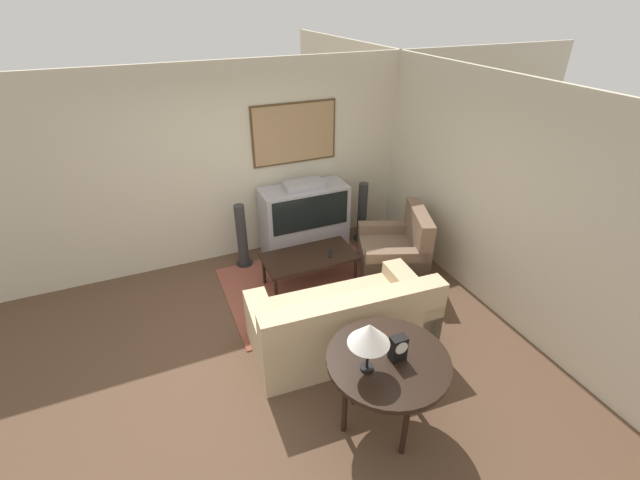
{
  "coord_description": "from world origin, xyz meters",
  "views": [
    {
      "loc": [
        -0.99,
        -3.41,
        3.42
      ],
      "look_at": [
        0.81,
        0.77,
        0.75
      ],
      "focal_mm": 24.0,
      "sensor_mm": 36.0,
      "label": 1
    }
  ],
  "objects_px": {
    "coffee_table": "(309,258)",
    "speaker_tower_right": "(362,213)",
    "armchair": "(395,253)",
    "console_table": "(388,365)",
    "tv": "(304,219)",
    "table_lamp": "(369,334)",
    "mantel_clock": "(398,348)",
    "speaker_tower_left": "(242,238)",
    "couch": "(343,323)"
  },
  "relations": [
    {
      "from": "tv",
      "to": "table_lamp",
      "type": "relative_size",
      "value": 2.65
    },
    {
      "from": "armchair",
      "to": "console_table",
      "type": "bearing_deg",
      "value": -12.96
    },
    {
      "from": "console_table",
      "to": "table_lamp",
      "type": "relative_size",
      "value": 2.22
    },
    {
      "from": "table_lamp",
      "to": "tv",
      "type": "bearing_deg",
      "value": 77.71
    },
    {
      "from": "console_table",
      "to": "speaker_tower_left",
      "type": "relative_size",
      "value": 1.1
    },
    {
      "from": "tv",
      "to": "mantel_clock",
      "type": "xyz_separation_m",
      "value": [
        -0.39,
        -3.09,
        0.38
      ]
    },
    {
      "from": "tv",
      "to": "speaker_tower_right",
      "type": "bearing_deg",
      "value": -1.37
    },
    {
      "from": "armchair",
      "to": "table_lamp",
      "type": "xyz_separation_m",
      "value": [
        -1.59,
        -2.05,
        0.85
      ]
    },
    {
      "from": "coffee_table",
      "to": "speaker_tower_right",
      "type": "xyz_separation_m",
      "value": [
        1.21,
        0.83,
        0.03
      ]
    },
    {
      "from": "console_table",
      "to": "mantel_clock",
      "type": "distance_m",
      "value": 0.2
    },
    {
      "from": "tv",
      "to": "console_table",
      "type": "height_order",
      "value": "tv"
    },
    {
      "from": "coffee_table",
      "to": "console_table",
      "type": "height_order",
      "value": "console_table"
    },
    {
      "from": "console_table",
      "to": "speaker_tower_left",
      "type": "xyz_separation_m",
      "value": [
        -0.49,
        3.04,
        -0.28
      ]
    },
    {
      "from": "mantel_clock",
      "to": "coffee_table",
      "type": "bearing_deg",
      "value": 86.94
    },
    {
      "from": "coffee_table",
      "to": "speaker_tower_left",
      "type": "bearing_deg",
      "value": 129.27
    },
    {
      "from": "armchair",
      "to": "speaker_tower_left",
      "type": "relative_size",
      "value": 1.22
    },
    {
      "from": "armchair",
      "to": "mantel_clock",
      "type": "distance_m",
      "value": 2.5
    },
    {
      "from": "couch",
      "to": "speaker_tower_left",
      "type": "relative_size",
      "value": 2.11
    },
    {
      "from": "coffee_table",
      "to": "speaker_tower_left",
      "type": "distance_m",
      "value": 1.07
    },
    {
      "from": "tv",
      "to": "console_table",
      "type": "relative_size",
      "value": 1.2
    },
    {
      "from": "tv",
      "to": "coffee_table",
      "type": "bearing_deg",
      "value": -107.54
    },
    {
      "from": "armchair",
      "to": "table_lamp",
      "type": "height_order",
      "value": "table_lamp"
    },
    {
      "from": "tv",
      "to": "mantel_clock",
      "type": "relative_size",
      "value": 5.43
    },
    {
      "from": "coffee_table",
      "to": "console_table",
      "type": "bearing_deg",
      "value": -94.72
    },
    {
      "from": "couch",
      "to": "mantel_clock",
      "type": "distance_m",
      "value": 1.2
    },
    {
      "from": "armchair",
      "to": "speaker_tower_right",
      "type": "xyz_separation_m",
      "value": [
        0.03,
        1.01,
        0.14
      ]
    },
    {
      "from": "armchair",
      "to": "mantel_clock",
      "type": "relative_size",
      "value": 5.02
    },
    {
      "from": "tv",
      "to": "speaker_tower_right",
      "type": "xyz_separation_m",
      "value": [
        0.95,
        -0.02,
        -0.08
      ]
    },
    {
      "from": "armchair",
      "to": "console_table",
      "type": "height_order",
      "value": "armchair"
    },
    {
      "from": "table_lamp",
      "to": "speaker_tower_left",
      "type": "relative_size",
      "value": 0.5
    },
    {
      "from": "console_table",
      "to": "table_lamp",
      "type": "distance_m",
      "value": 0.49
    },
    {
      "from": "coffee_table",
      "to": "table_lamp",
      "type": "bearing_deg",
      "value": -100.23
    },
    {
      "from": "tv",
      "to": "speaker_tower_left",
      "type": "distance_m",
      "value": 0.95
    },
    {
      "from": "tv",
      "to": "mantel_clock",
      "type": "distance_m",
      "value": 3.13
    },
    {
      "from": "couch",
      "to": "speaker_tower_left",
      "type": "xyz_separation_m",
      "value": [
        -0.58,
        2.02,
        0.13
      ]
    },
    {
      "from": "armchair",
      "to": "mantel_clock",
      "type": "bearing_deg",
      "value": -11.42
    },
    {
      "from": "table_lamp",
      "to": "speaker_tower_right",
      "type": "bearing_deg",
      "value": 62.16
    },
    {
      "from": "speaker_tower_right",
      "to": "armchair",
      "type": "bearing_deg",
      "value": -91.48
    },
    {
      "from": "table_lamp",
      "to": "coffee_table",
      "type": "bearing_deg",
      "value": 79.77
    },
    {
      "from": "mantel_clock",
      "to": "speaker_tower_left",
      "type": "bearing_deg",
      "value": 100.3
    },
    {
      "from": "table_lamp",
      "to": "speaker_tower_left",
      "type": "bearing_deg",
      "value": 95.1
    },
    {
      "from": "table_lamp",
      "to": "mantel_clock",
      "type": "relative_size",
      "value": 2.05
    },
    {
      "from": "table_lamp",
      "to": "speaker_tower_left",
      "type": "distance_m",
      "value": 3.16
    },
    {
      "from": "speaker_tower_left",
      "to": "couch",
      "type": "bearing_deg",
      "value": -73.92
    },
    {
      "from": "armchair",
      "to": "couch",
      "type": "bearing_deg",
      "value": -30.73
    },
    {
      "from": "tv",
      "to": "speaker_tower_left",
      "type": "xyz_separation_m",
      "value": [
        -0.95,
        -0.02,
        -0.08
      ]
    },
    {
      "from": "speaker_tower_left",
      "to": "table_lamp",
      "type": "bearing_deg",
      "value": -84.9
    },
    {
      "from": "tv",
      "to": "coffee_table",
      "type": "relative_size",
      "value": 1.04
    },
    {
      "from": "table_lamp",
      "to": "armchair",
      "type": "bearing_deg",
      "value": 52.18
    },
    {
      "from": "console_table",
      "to": "speaker_tower_right",
      "type": "height_order",
      "value": "speaker_tower_right"
    }
  ]
}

